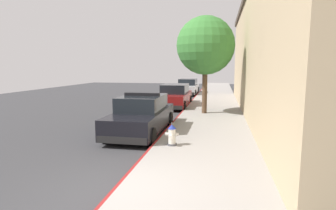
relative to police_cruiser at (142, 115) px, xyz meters
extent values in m
cube|color=#353538|center=(-3.25, 4.40, -0.84)|extent=(31.38, 60.00, 0.20)
cube|color=gray|center=(2.75, 4.40, -0.66)|extent=(3.39, 60.00, 0.16)
cube|color=maroon|center=(1.02, 4.40, -0.66)|extent=(0.08, 60.00, 0.16)
cube|color=tan|center=(7.60, 4.88, 2.48)|extent=(6.30, 22.63, 6.46)
cube|color=black|center=(4.48, -1.46, 2.81)|extent=(0.06, 1.30, 1.10)
cube|color=black|center=(4.48, 4.88, 2.81)|extent=(0.06, 1.30, 1.10)
cube|color=black|center=(4.48, 11.21, 2.81)|extent=(0.06, 1.30, 1.10)
cube|color=black|center=(0.00, -0.04, -0.16)|extent=(1.84, 4.80, 0.76)
cube|color=black|center=(0.00, 0.11, 0.52)|extent=(1.64, 2.50, 0.60)
cube|color=black|center=(0.00, -2.38, -0.42)|extent=(1.76, 0.16, 0.24)
cube|color=black|center=(0.00, 2.30, -0.42)|extent=(1.76, 0.16, 0.24)
cylinder|color=black|center=(-0.86, 1.66, -0.42)|extent=(0.22, 0.64, 0.64)
cylinder|color=black|center=(0.86, 1.66, -0.42)|extent=(0.22, 0.64, 0.64)
cylinder|color=black|center=(-0.86, -1.74, -0.42)|extent=(0.22, 0.64, 0.64)
cylinder|color=black|center=(0.86, -1.74, -0.42)|extent=(0.22, 0.64, 0.64)
cube|color=black|center=(0.00, 0.06, 0.88)|extent=(1.48, 0.20, 0.12)
cube|color=red|center=(-0.35, 0.06, 0.88)|extent=(0.44, 0.18, 0.11)
cube|color=#1E33E0|center=(0.35, 0.06, 0.88)|extent=(0.44, 0.18, 0.11)
cube|color=maroon|center=(0.10, 7.62, -0.16)|extent=(1.84, 4.80, 0.76)
cube|color=black|center=(0.10, 7.77, 0.52)|extent=(1.64, 2.50, 0.60)
cube|color=black|center=(0.10, 5.28, -0.42)|extent=(1.76, 0.16, 0.24)
cube|color=black|center=(0.10, 9.96, -0.42)|extent=(1.76, 0.16, 0.24)
cylinder|color=black|center=(-0.76, 9.32, -0.42)|extent=(0.22, 0.64, 0.64)
cylinder|color=black|center=(0.96, 9.32, -0.42)|extent=(0.22, 0.64, 0.64)
cylinder|color=black|center=(-0.76, 5.92, -0.42)|extent=(0.22, 0.64, 0.64)
cylinder|color=black|center=(0.96, 5.92, -0.42)|extent=(0.22, 0.64, 0.64)
cube|color=#B2B5BA|center=(-0.05, 16.39, -0.16)|extent=(1.84, 4.80, 0.76)
cube|color=black|center=(-0.05, 16.54, 0.52)|extent=(1.64, 2.50, 0.60)
cube|color=black|center=(-0.05, 14.05, -0.42)|extent=(1.76, 0.16, 0.24)
cube|color=black|center=(-0.05, 18.73, -0.42)|extent=(1.76, 0.16, 0.24)
cylinder|color=black|center=(-0.91, 18.09, -0.42)|extent=(0.22, 0.64, 0.64)
cylinder|color=black|center=(0.81, 18.09, -0.42)|extent=(0.22, 0.64, 0.64)
cylinder|color=black|center=(-0.91, 14.69, -0.42)|extent=(0.22, 0.64, 0.64)
cylinder|color=black|center=(0.81, 14.69, -0.42)|extent=(0.22, 0.64, 0.64)
cylinder|color=#4C4C51|center=(1.65, -2.11, -0.55)|extent=(0.32, 0.32, 0.06)
cylinder|color=silver|center=(1.65, -2.11, -0.27)|extent=(0.24, 0.24, 0.50)
cone|color=navy|center=(1.65, -2.11, 0.05)|extent=(0.28, 0.28, 0.14)
cylinder|color=#4C4C51|center=(1.65, -2.11, 0.15)|extent=(0.05, 0.05, 0.06)
cylinder|color=silver|center=(1.48, -2.11, -0.21)|extent=(0.10, 0.10, 0.10)
cylinder|color=silver|center=(1.82, -2.11, -0.21)|extent=(0.10, 0.10, 0.10)
cylinder|color=silver|center=(1.65, -2.29, -0.26)|extent=(0.13, 0.12, 0.13)
cylinder|color=brown|center=(2.31, 4.56, 0.73)|extent=(0.28, 0.28, 2.62)
sphere|color=#387A33|center=(2.31, 4.56, 3.16)|extent=(3.19, 3.19, 3.19)
camera|label=1|loc=(3.20, -10.82, 2.01)|focal=29.27mm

